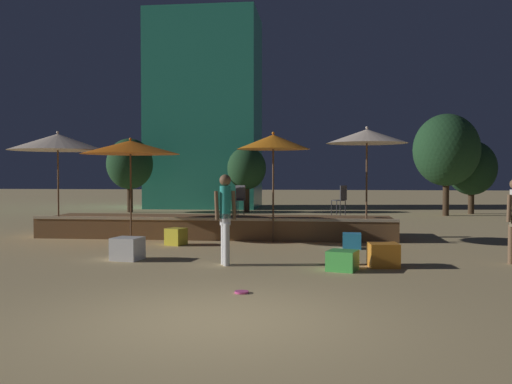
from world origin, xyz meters
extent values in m
plane|color=tan|center=(0.00, 0.00, 0.00)|extent=(120.00, 120.00, 0.00)
cube|color=brown|center=(-1.78, 9.88, 0.29)|extent=(10.58, 2.50, 0.58)
cube|color=#CCB793|center=(-1.78, 8.67, 0.62)|extent=(10.58, 0.12, 0.08)
cylinder|color=brown|center=(0.04, 8.53, 1.30)|extent=(0.05, 0.05, 2.59)
cone|color=orange|center=(0.04, 8.53, 2.79)|extent=(2.04, 2.04, 0.41)
sphere|color=orange|center=(0.04, 8.53, 3.04)|extent=(0.08, 0.08, 0.08)
cylinder|color=brown|center=(-3.97, 8.27, 1.23)|extent=(0.05, 0.05, 2.46)
cone|color=orange|center=(-3.97, 8.27, 2.65)|extent=(2.77, 2.77, 0.38)
sphere|color=orange|center=(-3.97, 8.27, 2.88)|extent=(0.08, 0.08, 0.08)
cylinder|color=brown|center=(2.62, 8.73, 1.37)|extent=(0.05, 0.05, 2.75)
cone|color=beige|center=(2.62, 8.73, 2.94)|extent=(2.25, 2.25, 0.39)
sphere|color=beige|center=(2.62, 8.73, 3.18)|extent=(0.08, 0.08, 0.08)
cylinder|color=brown|center=(-6.30, 8.67, 1.30)|extent=(0.05, 0.05, 2.59)
cone|color=beige|center=(-6.30, 8.67, 2.84)|extent=(2.81, 2.81, 0.48)
sphere|color=beige|center=(-6.30, 8.67, 3.12)|extent=(0.08, 0.08, 0.08)
cube|color=white|center=(-2.89, 4.89, 0.25)|extent=(0.68, 0.68, 0.50)
cube|color=orange|center=(2.64, 4.57, 0.25)|extent=(0.64, 0.64, 0.49)
cube|color=#4CC651|center=(1.80, 4.03, 0.20)|extent=(0.68, 0.68, 0.40)
cube|color=#2D9EDB|center=(2.16, 7.38, 0.20)|extent=(0.48, 0.48, 0.39)
cube|color=yellow|center=(-2.49, 7.58, 0.23)|extent=(0.59, 0.59, 0.45)
cylinder|color=brown|center=(5.37, 5.26, 0.42)|extent=(0.13, 0.13, 0.84)
cylinder|color=brown|center=(5.26, 5.09, 1.19)|extent=(0.13, 0.12, 0.57)
cylinder|color=white|center=(-0.65, 4.49, 0.44)|extent=(0.13, 0.13, 0.88)
cylinder|color=white|center=(-0.57, 4.33, 0.44)|extent=(0.13, 0.13, 0.88)
cylinder|color=white|center=(-0.61, 4.41, 0.96)|extent=(0.23, 0.23, 0.24)
cylinder|color=teal|center=(-0.61, 4.41, 1.32)|extent=(0.23, 0.23, 0.67)
cylinder|color=brown|center=(-0.78, 4.33, 1.25)|extent=(0.13, 0.12, 0.60)
cylinder|color=brown|center=(-0.44, 4.49, 1.25)|extent=(0.13, 0.12, 0.60)
sphere|color=brown|center=(-0.61, 4.41, 1.78)|extent=(0.24, 0.24, 0.24)
cylinder|color=#47474C|center=(-1.36, 9.69, 0.88)|extent=(0.02, 0.02, 0.45)
cylinder|color=#47474C|center=(-1.10, 9.54, 0.88)|extent=(0.02, 0.02, 0.45)
cylinder|color=#47474C|center=(-1.21, 9.95, 0.88)|extent=(0.02, 0.02, 0.45)
cylinder|color=#47474C|center=(-0.95, 9.80, 0.88)|extent=(0.02, 0.02, 0.45)
cylinder|color=#47474C|center=(-1.15, 9.74, 1.11)|extent=(0.40, 0.40, 0.02)
cube|color=#47474C|center=(-1.07, 9.89, 1.33)|extent=(0.33, 0.20, 0.45)
cylinder|color=#47474C|center=(1.85, 10.25, 0.88)|extent=(0.02, 0.02, 0.45)
cylinder|color=#47474C|center=(1.69, 9.99, 0.88)|extent=(0.02, 0.02, 0.45)
cylinder|color=#47474C|center=(2.10, 10.08, 0.88)|extent=(0.02, 0.02, 0.45)
cylinder|color=#47474C|center=(1.94, 9.83, 0.88)|extent=(0.02, 0.02, 0.45)
cylinder|color=#47474C|center=(1.89, 10.04, 1.11)|extent=(0.40, 0.40, 0.02)
cube|color=#47474C|center=(2.04, 9.95, 1.33)|extent=(0.22, 0.32, 0.45)
cylinder|color=#E54C99|center=(0.11, 1.69, 0.02)|extent=(0.23, 0.23, 0.03)
cylinder|color=#3D2B1C|center=(-2.28, 20.61, 0.66)|extent=(0.28, 0.28, 1.32)
ellipsoid|color=#1E4223|center=(-2.28, 20.61, 2.19)|extent=(1.91, 1.91, 2.10)
cylinder|color=#3D2B1C|center=(-8.02, 19.96, 0.69)|extent=(0.28, 0.28, 1.37)
ellipsoid|color=#1E4223|center=(-8.02, 19.96, 2.40)|extent=(2.27, 2.27, 2.50)
cylinder|color=#3D2B1C|center=(7.01, 19.38, 0.83)|extent=(0.28, 0.28, 1.65)
ellipsoid|color=#1E4223|center=(7.01, 19.38, 2.99)|extent=(2.97, 2.97, 3.26)
cylinder|color=#3D2B1C|center=(8.46, 20.75, 0.57)|extent=(0.28, 0.28, 1.13)
ellipsoid|color=#19381E|center=(8.46, 20.75, 2.18)|extent=(2.33, 2.33, 2.57)
cube|color=teal|center=(-5.16, 24.40, 5.41)|extent=(6.04, 4.19, 10.83)
camera|label=1|loc=(1.37, -7.27, 1.91)|focal=40.00mm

